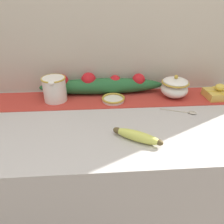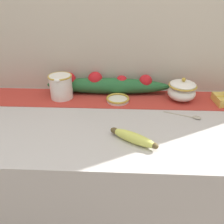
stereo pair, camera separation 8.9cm
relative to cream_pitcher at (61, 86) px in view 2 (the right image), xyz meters
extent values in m
cube|color=#B7B2AD|center=(0.23, -0.20, -0.52)|extent=(1.42, 0.62, 0.90)
cube|color=#B7AD99|center=(0.23, 0.13, 0.23)|extent=(2.22, 0.04, 2.40)
cube|color=#B23328|center=(0.23, 0.00, -0.06)|extent=(1.31, 0.21, 0.00)
cylinder|color=white|center=(0.00, 0.00, 0.00)|extent=(0.11, 0.11, 0.12)
torus|color=#B79333|center=(0.00, 0.00, 0.05)|extent=(0.12, 0.12, 0.01)
torus|color=white|center=(0.00, 0.07, 0.00)|extent=(0.06, 0.01, 0.06)
ellipsoid|color=white|center=(0.00, -0.05, 0.05)|extent=(0.03, 0.02, 0.02)
ellipsoid|color=white|center=(0.60, 0.00, -0.02)|extent=(0.13, 0.13, 0.08)
torus|color=#B79333|center=(0.60, 0.00, 0.01)|extent=(0.14, 0.14, 0.01)
ellipsoid|color=white|center=(0.60, 0.00, 0.02)|extent=(0.12, 0.12, 0.03)
sphere|color=#B79333|center=(0.60, 0.00, 0.04)|extent=(0.02, 0.02, 0.02)
cylinder|color=white|center=(0.28, -0.03, -0.06)|extent=(0.11, 0.11, 0.01)
torus|color=#B79333|center=(0.28, -0.03, -0.05)|extent=(0.11, 0.11, 0.01)
ellipsoid|color=#CCD156|center=(0.35, -0.35, -0.05)|extent=(0.17, 0.13, 0.04)
ellipsoid|color=brown|center=(0.28, -0.31, -0.05)|extent=(0.04, 0.04, 0.02)
ellipsoid|color=brown|center=(0.42, -0.40, -0.05)|extent=(0.03, 0.03, 0.02)
cube|color=#A89E89|center=(0.55, -0.15, -0.07)|extent=(0.12, 0.05, 0.00)
ellipsoid|color=#A89E89|center=(0.63, -0.18, -0.06)|extent=(0.04, 0.04, 0.01)
ellipsoid|color=#235B2D|center=(0.23, 0.06, -0.02)|extent=(0.64, 0.09, 0.08)
sphere|color=red|center=(0.02, 0.07, 0.01)|extent=(0.08, 0.08, 0.08)
sphere|color=red|center=(0.16, 0.07, 0.01)|extent=(0.08, 0.08, 0.08)
sphere|color=red|center=(0.30, 0.07, 0.00)|extent=(0.06, 0.06, 0.06)
sphere|color=red|center=(0.42, 0.07, 0.01)|extent=(0.07, 0.07, 0.07)
camera|label=1|loc=(0.21, -0.99, 0.43)|focal=35.00mm
camera|label=2|loc=(0.30, -0.99, 0.43)|focal=35.00mm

